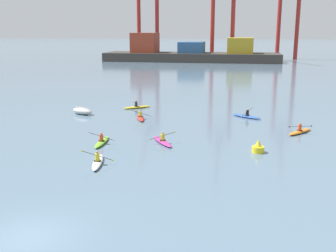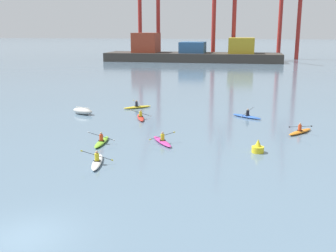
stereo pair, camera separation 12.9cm
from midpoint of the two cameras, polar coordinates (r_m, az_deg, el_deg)
ground_plane at (r=19.17m, az=-19.47°, el=-14.63°), size 800.00×800.00×0.00m
container_barge at (r=117.38m, az=3.08°, el=10.27°), size 49.61×11.73×7.98m
gantry_crane_west at (r=131.50m, az=-2.95°, el=16.63°), size 7.12×17.00×33.78m
gantry_crane_east_mid at (r=130.84m, az=16.75°, el=16.41°), size 6.63×15.09×35.64m
capsized_dinghy at (r=44.01m, az=-12.07°, el=2.08°), size 2.82×2.03×0.76m
channel_buoy at (r=30.34m, az=12.47°, el=-3.00°), size 0.90×0.90×1.00m
kayak_white at (r=27.56m, az=-10.02°, el=-4.97°), size 2.15×3.45×1.02m
kayak_blue at (r=42.13m, az=10.93°, el=1.39°), size 3.15×2.40×1.02m
kayak_orange at (r=36.97m, az=18.02°, el=-0.71°), size 2.54×3.07×0.95m
kayak_yellow at (r=46.50m, az=-4.49°, el=2.71°), size 3.06×2.55×0.95m
kayak_magenta at (r=32.08m, az=-0.92°, el=-2.13°), size 2.38×3.16×0.95m
kayak_lime at (r=32.36m, az=-9.43°, el=-2.18°), size 2.22×3.43×0.97m
kayak_red at (r=40.92m, az=-4.00°, el=1.25°), size 2.08×3.41×1.03m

